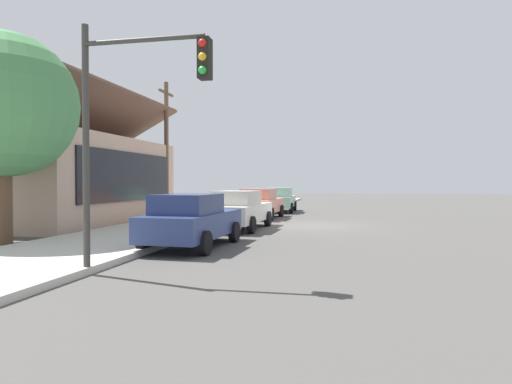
% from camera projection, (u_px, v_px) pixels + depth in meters
% --- Properties ---
extents(ground_plane, '(120.00, 120.00, 0.00)m').
position_uv_depth(ground_plane, '(309.00, 225.00, 20.06)').
color(ground_plane, '#4C4947').
extents(sidewalk_curb, '(60.00, 4.20, 0.16)m').
position_uv_depth(sidewalk_curb, '(191.00, 221.00, 21.21)').
color(sidewalk_curb, beige).
rests_on(sidewalk_curb, ground).
extents(car_navy, '(4.44, 2.07, 1.59)m').
position_uv_depth(car_navy, '(192.00, 220.00, 13.15)').
color(car_navy, navy).
rests_on(car_navy, ground).
extents(car_ivory, '(4.74, 2.05, 1.59)m').
position_uv_depth(car_ivory, '(239.00, 210.00, 18.26)').
color(car_ivory, silver).
rests_on(car_ivory, ground).
extents(car_coral, '(4.43, 2.09, 1.59)m').
position_uv_depth(car_coral, '(260.00, 203.00, 23.86)').
color(car_coral, '#EA8C75').
rests_on(car_coral, ground).
extents(car_seafoam, '(4.68, 2.15, 1.59)m').
position_uv_depth(car_seafoam, '(279.00, 199.00, 29.04)').
color(car_seafoam, '#9ED1BC').
rests_on(car_seafoam, ground).
extents(storefront_building, '(11.08, 7.97, 6.17)m').
position_uv_depth(storefront_building, '(56.00, 178.00, 21.39)').
color(storefront_building, tan).
rests_on(storefront_building, ground).
extents(shade_tree, '(4.52, 4.52, 6.61)m').
position_uv_depth(shade_tree, '(4.00, 105.00, 13.92)').
color(shade_tree, brown).
rests_on(shade_tree, ground).
extents(traffic_light_main, '(0.37, 2.79, 5.20)m').
position_uv_depth(traffic_light_main, '(132.00, 105.00, 9.05)').
color(traffic_light_main, '#383833').
rests_on(traffic_light_main, ground).
extents(utility_pole_wooden, '(1.80, 0.24, 7.50)m').
position_uv_depth(utility_pole_wooden, '(166.00, 147.00, 24.82)').
color(utility_pole_wooden, brown).
rests_on(utility_pole_wooden, ground).
extents(fire_hydrant_red, '(0.22, 0.22, 0.71)m').
position_uv_depth(fire_hydrant_red, '(241.00, 208.00, 25.15)').
color(fire_hydrant_red, red).
rests_on(fire_hydrant_red, sidewalk_curb).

